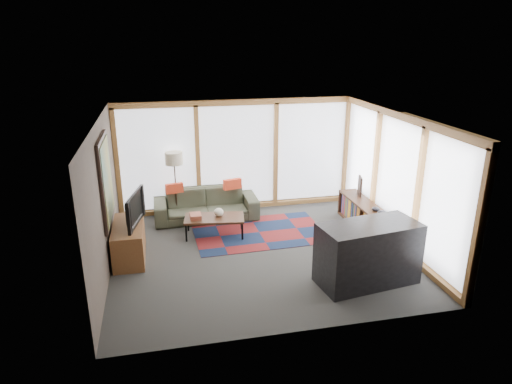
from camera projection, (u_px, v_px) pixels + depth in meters
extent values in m
plane|color=#2D2D2B|center=(260.00, 253.00, 8.74)|extent=(5.50, 5.50, 0.00)
cube|color=#443B34|center=(103.00, 200.00, 7.76)|extent=(0.04, 5.00, 2.60)
cube|color=#443B34|center=(303.00, 248.00, 6.01)|extent=(5.50, 0.04, 2.60)
cube|color=silver|center=(261.00, 118.00, 7.89)|extent=(5.50, 5.00, 0.04)
cube|color=white|center=(237.00, 155.00, 10.59)|extent=(5.30, 0.02, 2.35)
cube|color=white|center=(397.00, 179.00, 8.86)|extent=(0.02, 4.80, 2.35)
cube|color=black|center=(106.00, 180.00, 7.96)|extent=(0.05, 1.35, 1.55)
cube|color=orange|center=(107.00, 180.00, 7.97)|extent=(0.02, 1.20, 1.40)
cube|color=maroon|center=(259.00, 232.00, 9.63)|extent=(2.75, 1.82, 0.01)
imported|color=#323626|center=(206.00, 204.00, 10.27)|extent=(2.30, 0.91, 0.67)
cube|color=red|center=(174.00, 188.00, 9.97)|extent=(0.40, 0.19, 0.21)
cube|color=red|center=(232.00, 184.00, 10.23)|extent=(0.43, 0.22, 0.22)
cube|color=brown|center=(196.00, 216.00, 9.30)|extent=(0.23, 0.28, 0.09)
ellipsoid|color=beige|center=(219.00, 212.00, 9.41)|extent=(0.23, 0.23, 0.17)
ellipsoid|color=black|center=(382.00, 213.00, 8.99)|extent=(0.20, 0.20, 0.10)
ellipsoid|color=black|center=(376.00, 209.00, 9.23)|extent=(0.16, 0.16, 0.08)
cube|color=black|center=(360.00, 186.00, 10.09)|extent=(0.12, 0.32, 0.42)
cube|color=brown|center=(129.00, 241.00, 8.46)|extent=(0.54, 1.31, 0.65)
imported|color=black|center=(130.00, 209.00, 8.31)|extent=(0.37, 1.05, 0.60)
cube|color=black|center=(368.00, 253.00, 7.56)|extent=(1.75, 1.01, 1.05)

